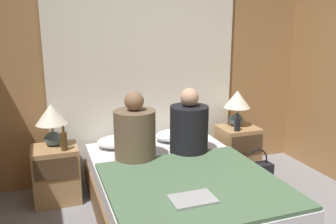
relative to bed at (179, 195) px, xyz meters
The scene contains 16 objects.
wall_back 1.50m from the bed, 90.00° to the left, with size 3.94×0.06×2.50m.
curtain_panel 1.36m from the bed, 90.00° to the left, with size 2.26×0.02×2.23m.
bed is the anchor object (origin of this frame).
nightstand_left 1.23m from the bed, 144.41° to the left, with size 0.43×0.39×0.55m.
nightstand_right 1.23m from the bed, 35.59° to the left, with size 0.43×0.39×0.55m.
lamp_left 1.39m from the bed, 142.04° to the left, with size 0.30×0.30×0.41m.
lamp_right 1.39m from the bed, 37.96° to the left, with size 0.30×0.30×0.41m.
pillow_left 0.87m from the bed, 112.04° to the left, with size 0.56×0.35×0.12m.
pillow_right 0.87m from the bed, 67.96° to the left, with size 0.56×0.35×0.12m.
blanket_on_bed 0.40m from the bed, 90.00° to the right, with size 1.34×1.28×0.03m.
person_left_in_bed 0.68m from the bed, 128.89° to the left, with size 0.38×0.38×0.65m.
person_right_in_bed 0.66m from the bed, 56.77° to the left, with size 0.37×0.37×0.64m.
beer_bottle_on_left_stand 1.16m from the bed, 146.42° to the left, with size 0.06×0.06×0.23m.
beer_bottle_on_right_stand 1.16m from the bed, 33.50° to the left, with size 0.07×0.07×0.21m.
laptop_on_bed 0.65m from the bed, 102.15° to the right, with size 0.31×0.21×0.02m.
handbag_on_floor 1.03m from the bed, 17.43° to the left, with size 0.35×0.14×0.43m.
Camera 1 is at (-1.04, -1.75, 1.70)m, focal length 38.00 mm.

